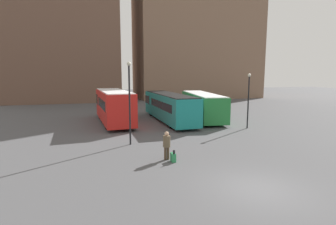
{
  "coord_description": "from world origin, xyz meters",
  "views": [
    {
      "loc": [
        -6.56,
        -9.22,
        4.86
      ],
      "look_at": [
        -1.2,
        10.23,
        1.96
      ],
      "focal_mm": 28.0,
      "sensor_mm": 36.0,
      "label": 1
    }
  ],
  "objects_px": {
    "lamp_post_0": "(248,96)",
    "bus_2": "(202,105)",
    "suitcase": "(173,157)",
    "traveler": "(167,143)",
    "bus_1": "(168,106)",
    "bus_0": "(114,105)",
    "lamp_post_1": "(129,97)"
  },
  "relations": [
    {
      "from": "bus_0",
      "to": "suitcase",
      "type": "xyz_separation_m",
      "value": [
        2.38,
        -13.24,
        -1.54
      ]
    },
    {
      "from": "suitcase",
      "to": "lamp_post_0",
      "type": "distance_m",
      "value": 12.05
    },
    {
      "from": "bus_1",
      "to": "suitcase",
      "type": "xyz_separation_m",
      "value": [
        -3.35,
        -13.05,
        -1.34
      ]
    },
    {
      "from": "suitcase",
      "to": "lamp_post_1",
      "type": "height_order",
      "value": "lamp_post_1"
    },
    {
      "from": "bus_0",
      "to": "bus_1",
      "type": "xyz_separation_m",
      "value": [
        5.73,
        -0.19,
        -0.2
      ]
    },
    {
      "from": "bus_2",
      "to": "lamp_post_1",
      "type": "height_order",
      "value": "lamp_post_1"
    },
    {
      "from": "lamp_post_0",
      "to": "bus_2",
      "type": "bearing_deg",
      "value": 106.74
    },
    {
      "from": "bus_1",
      "to": "lamp_post_1",
      "type": "height_order",
      "value": "lamp_post_1"
    },
    {
      "from": "bus_2",
      "to": "lamp_post_1",
      "type": "bearing_deg",
      "value": 143.04
    },
    {
      "from": "bus_0",
      "to": "lamp_post_1",
      "type": "relative_size",
      "value": 1.76
    },
    {
      "from": "bus_0",
      "to": "lamp_post_1",
      "type": "xyz_separation_m",
      "value": [
        0.52,
        -8.89,
        1.59
      ]
    },
    {
      "from": "lamp_post_0",
      "to": "lamp_post_1",
      "type": "bearing_deg",
      "value": -165.59
    },
    {
      "from": "bus_0",
      "to": "suitcase",
      "type": "height_order",
      "value": "bus_0"
    },
    {
      "from": "bus_0",
      "to": "suitcase",
      "type": "bearing_deg",
      "value": -174.32
    },
    {
      "from": "lamp_post_1",
      "to": "bus_2",
      "type": "bearing_deg",
      "value": 44.79
    },
    {
      "from": "traveler",
      "to": "lamp_post_0",
      "type": "height_order",
      "value": "lamp_post_0"
    },
    {
      "from": "bus_1",
      "to": "traveler",
      "type": "relative_size",
      "value": 7.35
    },
    {
      "from": "traveler",
      "to": "bus_2",
      "type": "bearing_deg",
      "value": -31.43
    },
    {
      "from": "suitcase",
      "to": "bus_1",
      "type": "bearing_deg",
      "value": -15.54
    },
    {
      "from": "suitcase",
      "to": "lamp_post_0",
      "type": "bearing_deg",
      "value": -53.24
    },
    {
      "from": "suitcase",
      "to": "lamp_post_0",
      "type": "height_order",
      "value": "lamp_post_0"
    },
    {
      "from": "bus_1",
      "to": "traveler",
      "type": "distance_m",
      "value": 13.12
    },
    {
      "from": "suitcase",
      "to": "traveler",
      "type": "bearing_deg",
      "value": 28.94
    },
    {
      "from": "bus_0",
      "to": "lamp_post_0",
      "type": "distance_m",
      "value": 13.16
    },
    {
      "from": "bus_2",
      "to": "lamp_post_0",
      "type": "relative_size",
      "value": 2.29
    },
    {
      "from": "bus_1",
      "to": "lamp_post_0",
      "type": "relative_size",
      "value": 2.45
    },
    {
      "from": "bus_0",
      "to": "lamp_post_1",
      "type": "height_order",
      "value": "lamp_post_1"
    },
    {
      "from": "bus_0",
      "to": "bus_2",
      "type": "xyz_separation_m",
      "value": [
        9.74,
        0.26,
        -0.25
      ]
    },
    {
      "from": "bus_0",
      "to": "traveler",
      "type": "relative_size",
      "value": 6.09
    },
    {
      "from": "lamp_post_0",
      "to": "bus_0",
      "type": "bearing_deg",
      "value": 152.6
    },
    {
      "from": "bus_0",
      "to": "bus_2",
      "type": "height_order",
      "value": "bus_0"
    },
    {
      "from": "bus_2",
      "to": "lamp_post_1",
      "type": "xyz_separation_m",
      "value": [
        -9.22,
        -9.15,
        1.84
      ]
    }
  ]
}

